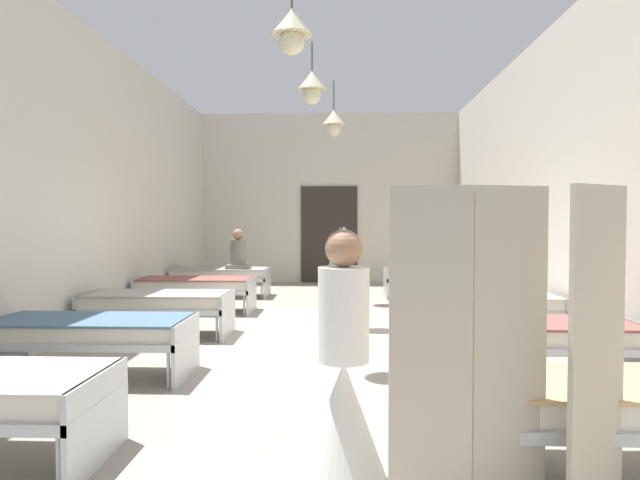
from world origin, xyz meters
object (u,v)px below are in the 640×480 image
(bed_right_row_2, at_px, (482,305))
(nurse_near_aisle, at_px, (344,390))
(bed_left_row_3, at_px, (196,286))
(bed_right_row_4, at_px, (433,276))
(patient_seated_primary, at_px, (238,254))
(potted_plant, at_px, (340,254))
(bed_right_row_1, at_px, (534,336))
(bed_left_row_2, at_px, (158,303))
(bed_right_row_3, at_px, (452,287))
(bed_left_row_1, at_px, (92,332))
(bed_left_row_4, at_px, (221,275))
(privacy_screen, at_px, (512,351))

(bed_right_row_2, xyz_separation_m, nurse_near_aisle, (-1.81, -3.91, 0.09))
(bed_left_row_3, bearing_deg, bed_right_row_4, 24.05)
(bed_right_row_4, xyz_separation_m, patient_seated_primary, (-3.91, -0.05, 0.43))
(patient_seated_primary, bearing_deg, potted_plant, 7.04)
(bed_right_row_1, relative_size, bed_right_row_2, 1.00)
(bed_left_row_2, xyz_separation_m, bed_right_row_3, (4.26, 1.90, 0.00))
(bed_left_row_1, bearing_deg, patient_seated_primary, 86.46)
(bed_left_row_4, bearing_deg, patient_seated_primary, -7.49)
(bed_left_row_3, xyz_separation_m, bed_left_row_4, (0.00, 1.90, 0.00))
(patient_seated_primary, bearing_deg, bed_left_row_4, 172.51)
(bed_right_row_1, relative_size, bed_left_row_3, 1.00)
(bed_left_row_3, bearing_deg, bed_left_row_1, -90.00)
(bed_left_row_4, relative_size, bed_right_row_4, 1.00)
(bed_left_row_1, distance_m, potted_plant, 6.39)
(bed_left_row_2, height_order, bed_left_row_3, same)
(bed_left_row_1, bearing_deg, bed_right_row_3, 41.75)
(bed_right_row_3, relative_size, nurse_near_aisle, 1.28)
(bed_left_row_3, distance_m, potted_plant, 3.23)
(bed_right_row_2, xyz_separation_m, bed_right_row_3, (0.00, 1.90, 0.00))
(bed_left_row_1, xyz_separation_m, bed_left_row_2, (0.00, 1.90, 0.00))
(bed_right_row_4, bearing_deg, bed_right_row_3, -90.00)
(privacy_screen, bearing_deg, bed_right_row_2, 62.56)
(bed_right_row_1, relative_size, bed_right_row_3, 1.00)
(bed_left_row_3, distance_m, nurse_near_aisle, 6.31)
(bed_left_row_2, bearing_deg, potted_plant, 59.02)
(nurse_near_aisle, bearing_deg, bed_left_row_3, -17.42)
(patient_seated_primary, relative_size, potted_plant, 0.55)
(bed_left_row_3, height_order, patient_seated_primary, patient_seated_primary)
(bed_right_row_3, height_order, bed_left_row_4, same)
(bed_right_row_2, xyz_separation_m, privacy_screen, (-0.95, -4.26, 0.41))
(bed_left_row_1, xyz_separation_m, bed_right_row_3, (4.26, 3.80, 0.00))
(bed_left_row_2, bearing_deg, privacy_screen, -52.17)
(bed_left_row_4, distance_m, potted_plant, 2.45)
(bed_right_row_1, height_order, bed_left_row_3, same)
(bed_right_row_1, height_order, bed_left_row_4, same)
(bed_right_row_1, relative_size, bed_right_row_4, 1.00)
(bed_right_row_1, xyz_separation_m, bed_right_row_4, (0.00, 5.70, 0.00))
(patient_seated_primary, bearing_deg, bed_left_row_1, -93.54)
(bed_right_row_3, height_order, privacy_screen, privacy_screen)
(bed_left_row_3, distance_m, bed_right_row_3, 4.26)
(bed_left_row_4, height_order, privacy_screen, privacy_screen)
(bed_left_row_4, distance_m, patient_seated_primary, 0.56)
(bed_left_row_3, xyz_separation_m, privacy_screen, (3.31, -6.16, 0.41))
(bed_left_row_2, height_order, bed_right_row_4, same)
(bed_right_row_3, bearing_deg, nurse_near_aisle, -107.30)
(nurse_near_aisle, height_order, privacy_screen, privacy_screen)
(bed_right_row_2, relative_size, bed_right_row_3, 1.00)
(patient_seated_primary, xyz_separation_m, potted_plant, (2.06, 0.25, -0.00))
(bed_right_row_2, bearing_deg, bed_right_row_4, 90.00)
(bed_right_row_3, distance_m, privacy_screen, 6.25)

